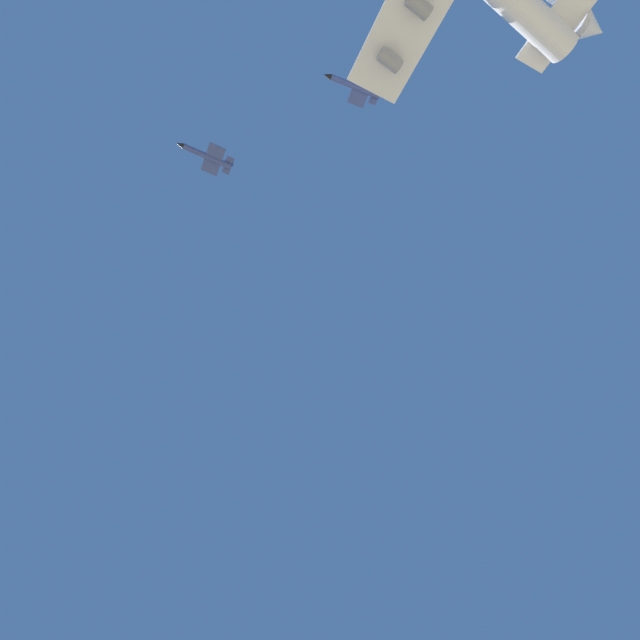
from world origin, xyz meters
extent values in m
cone|color=white|center=(-8.15, 87.36, 118.45)|extent=(7.36, 7.57, 5.76)
cylinder|color=gray|center=(13.49, 52.43, 118.01)|extent=(5.65, 4.31, 3.00)
cylinder|color=gray|center=(18.14, 62.26, 116.37)|extent=(5.65, 4.31, 3.00)
cube|color=white|center=(-1.79, 85.60, 125.97)|extent=(8.19, 5.45, 10.39)
cube|color=white|center=(-2.26, 84.61, 118.65)|extent=(15.67, 22.74, 3.87)
cylinder|color=#38478C|center=(22.17, 2.45, 131.17)|extent=(12.41, 6.88, 1.50)
cone|color=black|center=(28.96, -0.73, 131.17)|extent=(2.45, 2.21, 1.50)
cube|color=#38478C|center=(20.81, 3.09, 130.97)|extent=(7.38, 9.11, 0.24)
cube|color=#38478C|center=(17.19, 4.79, 133.12)|extent=(2.26, 1.20, 2.60)
cube|color=#38478C|center=(17.19, 4.79, 131.37)|extent=(3.85, 5.20, 0.20)
cylinder|color=#38478C|center=(9.82, 41.96, 136.77)|extent=(11.98, 7.86, 1.50)
cone|color=black|center=(16.30, 38.17, 136.77)|extent=(2.48, 2.30, 1.50)
cube|color=#38478C|center=(8.53, 42.72, 136.57)|extent=(7.84, 9.13, 0.24)
cube|color=#38478C|center=(5.08, 44.74, 138.72)|extent=(2.17, 1.38, 2.60)
cube|color=#38478C|center=(5.08, 44.74, 136.97)|extent=(4.15, 5.15, 0.20)
camera|label=1|loc=(39.24, 54.80, 3.19)|focal=27.74mm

